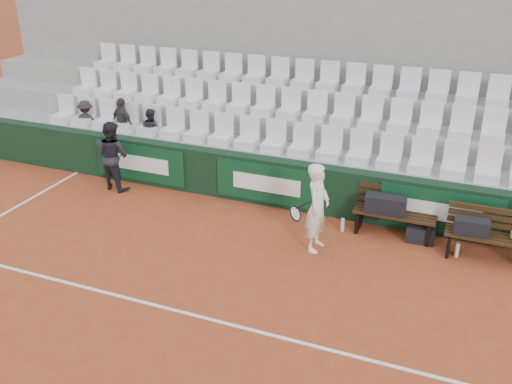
% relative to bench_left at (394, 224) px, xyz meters
% --- Properties ---
extents(ground, '(80.00, 80.00, 0.00)m').
position_rel_bench_left_xyz_m(ground, '(-2.43, -3.60, -0.23)').
color(ground, '#9D4223').
rests_on(ground, ground).
extents(court_baseline, '(18.00, 0.06, 0.01)m').
position_rel_bench_left_xyz_m(court_baseline, '(-2.43, -3.60, -0.22)').
color(court_baseline, white).
rests_on(court_baseline, ground).
extents(back_barrier, '(18.00, 0.34, 1.00)m').
position_rel_bench_left_xyz_m(back_barrier, '(-2.36, 0.39, 0.28)').
color(back_barrier, black).
rests_on(back_barrier, ground).
extents(grandstand_tier_front, '(18.00, 0.95, 1.00)m').
position_rel_bench_left_xyz_m(grandstand_tier_front, '(-2.43, 1.03, 0.28)').
color(grandstand_tier_front, '#999996').
rests_on(grandstand_tier_front, ground).
extents(grandstand_tier_mid, '(18.00, 0.95, 1.45)m').
position_rel_bench_left_xyz_m(grandstand_tier_mid, '(-2.43, 1.98, 0.50)').
color(grandstand_tier_mid, '#999996').
rests_on(grandstand_tier_mid, ground).
extents(grandstand_tier_back, '(18.00, 0.95, 1.90)m').
position_rel_bench_left_xyz_m(grandstand_tier_back, '(-2.43, 2.93, 0.72)').
color(grandstand_tier_back, gray).
rests_on(grandstand_tier_back, ground).
extents(grandstand_rear_wall, '(18.00, 0.30, 4.40)m').
position_rel_bench_left_xyz_m(grandstand_rear_wall, '(-2.43, 3.55, 1.98)').
color(grandstand_rear_wall, gray).
rests_on(grandstand_rear_wall, ground).
extents(seat_row_front, '(11.90, 0.44, 0.63)m').
position_rel_bench_left_xyz_m(seat_row_front, '(-2.43, 0.85, 1.09)').
color(seat_row_front, silver).
rests_on(seat_row_front, grandstand_tier_front).
extents(seat_row_mid, '(11.90, 0.44, 0.63)m').
position_rel_bench_left_xyz_m(seat_row_mid, '(-2.43, 1.80, 1.54)').
color(seat_row_mid, silver).
rests_on(seat_row_mid, grandstand_tier_mid).
extents(seat_row_back, '(11.90, 0.44, 0.63)m').
position_rel_bench_left_xyz_m(seat_row_back, '(-2.43, 2.75, 1.99)').
color(seat_row_back, silver).
rests_on(seat_row_back, grandstand_tier_back).
extents(bench_left, '(1.50, 0.56, 0.45)m').
position_rel_bench_left_xyz_m(bench_left, '(0.00, 0.00, 0.00)').
color(bench_left, '#351E0F').
rests_on(bench_left, ground).
extents(bench_right, '(1.50, 0.56, 0.45)m').
position_rel_bench_left_xyz_m(bench_right, '(1.67, -0.28, 0.00)').
color(bench_right, '#352010').
rests_on(bench_right, ground).
extents(sports_bag_left, '(0.76, 0.37, 0.32)m').
position_rel_bench_left_xyz_m(sports_bag_left, '(-0.18, -0.02, 0.38)').
color(sports_bag_left, black).
rests_on(sports_bag_left, bench_left).
extents(sports_bag_right, '(0.60, 0.31, 0.27)m').
position_rel_bench_left_xyz_m(sports_bag_right, '(1.34, -0.30, 0.36)').
color(sports_bag_right, black).
rests_on(sports_bag_right, bench_right).
extents(sports_bag_ground, '(0.53, 0.34, 0.31)m').
position_rel_bench_left_xyz_m(sports_bag_ground, '(0.50, -0.08, -0.07)').
color(sports_bag_ground, black).
rests_on(sports_bag_ground, ground).
extents(water_bottle_near, '(0.07, 0.07, 0.26)m').
position_rel_bench_left_xyz_m(water_bottle_near, '(-0.91, -0.22, -0.10)').
color(water_bottle_near, silver).
rests_on(water_bottle_near, ground).
extents(water_bottle_far, '(0.07, 0.07, 0.26)m').
position_rel_bench_left_xyz_m(water_bottle_far, '(1.17, -0.39, -0.09)').
color(water_bottle_far, silver).
rests_on(water_bottle_far, ground).
extents(tennis_player, '(0.70, 0.61, 1.63)m').
position_rel_bench_left_xyz_m(tennis_player, '(-1.21, -1.03, 0.59)').
color(tennis_player, white).
rests_on(tennis_player, ground).
extents(ball_kid, '(0.83, 0.70, 1.53)m').
position_rel_bench_left_xyz_m(ball_kid, '(-6.06, -0.13, 0.54)').
color(ball_kid, black).
rests_on(ball_kid, ground).
extents(spectator_a, '(0.75, 0.58, 1.02)m').
position_rel_bench_left_xyz_m(spectator_a, '(-7.48, 0.90, 1.28)').
color(spectator_a, black).
rests_on(spectator_a, grandstand_tier_front).
extents(spectator_b, '(0.75, 0.50, 1.19)m').
position_rel_bench_left_xyz_m(spectator_b, '(-6.45, 0.90, 1.37)').
color(spectator_b, '#332D29').
rests_on(spectator_b, grandstand_tier_front).
extents(spectator_c, '(0.57, 0.49, 1.02)m').
position_rel_bench_left_xyz_m(spectator_c, '(-5.70, 0.90, 1.29)').
color(spectator_c, '#1E242D').
rests_on(spectator_c, grandstand_tier_front).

